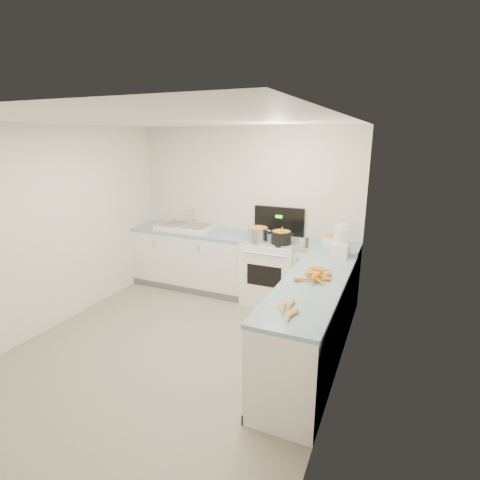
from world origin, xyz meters
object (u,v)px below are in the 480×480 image
at_px(stove, 272,270).
at_px(black_pot, 281,238).
at_px(spice_jar, 302,244).
at_px(food_processor, 341,242).
at_px(steel_pot, 258,235).
at_px(mixing_bowl, 332,240).
at_px(extract_bottle, 307,243).
at_px(sink, 186,227).

distance_m(stove, black_pot, 0.60).
bearing_deg(spice_jar, food_processor, -17.50).
bearing_deg(food_processor, steel_pot, 168.18).
bearing_deg(mixing_bowl, steel_pot, -168.06).
bearing_deg(extract_bottle, sink, 173.57).
distance_m(stove, sink, 1.54).
xyz_separation_m(steel_pot, black_pot, (0.34, -0.01, -0.01)).
bearing_deg(spice_jar, stove, 154.05).
bearing_deg(black_pot, mixing_bowl, 18.61).
distance_m(sink, spice_jar, 1.96).
bearing_deg(mixing_bowl, extract_bottle, -137.11).
distance_m(sink, black_pot, 1.64).
xyz_separation_m(steel_pot, food_processor, (1.17, -0.25, 0.09)).
bearing_deg(stove, extract_bottle, -20.92).
xyz_separation_m(spice_jar, food_processor, (0.52, -0.16, 0.13)).
bearing_deg(spice_jar, steel_pot, 172.92).
xyz_separation_m(sink, black_pot, (1.63, -0.18, 0.04)).
bearing_deg(extract_bottle, stove, 159.08).
xyz_separation_m(black_pot, extract_bottle, (0.37, -0.04, -0.02)).
height_order(sink, spice_jar, sink).
bearing_deg(food_processor, stove, 158.29).
bearing_deg(extract_bottle, food_processor, -22.63).
distance_m(spice_jar, food_processor, 0.56).
height_order(mixing_bowl, extract_bottle, mixing_bowl).
distance_m(extract_bottle, spice_jar, 0.07).
bearing_deg(steel_pot, sink, 172.36).
xyz_separation_m(extract_bottle, food_processor, (0.46, -0.19, 0.12)).
bearing_deg(black_pot, food_processor, -15.84).
xyz_separation_m(sink, steel_pot, (1.29, -0.17, 0.05)).
xyz_separation_m(extract_bottle, spice_jar, (-0.06, -0.03, -0.01)).
bearing_deg(spice_jar, extract_bottle, 25.72).
xyz_separation_m(stove, spice_jar, (0.49, -0.24, 0.51)).
height_order(sink, food_processor, food_processor).
bearing_deg(stove, steel_pot, -135.73).
xyz_separation_m(steel_pot, extract_bottle, (0.71, -0.05, -0.03)).
bearing_deg(stove, sink, 179.38).
distance_m(mixing_bowl, food_processor, 0.50).
relative_size(mixing_bowl, food_processor, 0.68).
xyz_separation_m(stove, extract_bottle, (0.55, -0.21, 0.52)).
height_order(sink, mixing_bowl, sink).
bearing_deg(sink, steel_pot, -7.64).
relative_size(steel_pot, black_pot, 1.07).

